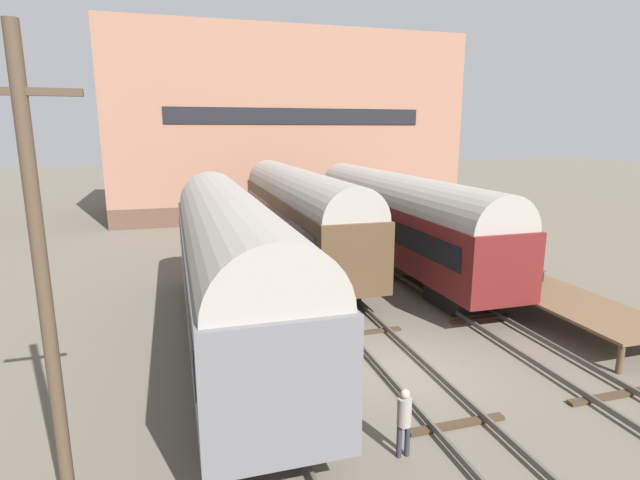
% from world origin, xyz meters
% --- Properties ---
extents(ground_plane, '(200.00, 200.00, 0.00)m').
position_xyz_m(ground_plane, '(0.00, 0.00, 0.00)').
color(ground_plane, '#60594C').
extents(track_left, '(2.60, 60.00, 0.26)m').
position_xyz_m(track_left, '(-4.70, 0.00, 0.14)').
color(track_left, '#4C4742').
rests_on(track_left, ground).
extents(track_middle, '(2.60, 60.00, 0.26)m').
position_xyz_m(track_middle, '(0.00, 0.00, 0.14)').
color(track_middle, '#4C4742').
rests_on(track_middle, ground).
extents(track_right, '(2.60, 60.00, 0.26)m').
position_xyz_m(track_right, '(4.70, 0.00, 0.14)').
color(track_right, '#4C4742').
rests_on(track_right, ground).
extents(train_car_grey, '(3.05, 16.03, 5.30)m').
position_xyz_m(train_car_grey, '(-4.70, 3.32, 3.01)').
color(train_car_grey, black).
rests_on(train_car_grey, ground).
extents(train_car_maroon, '(2.93, 18.28, 5.01)m').
position_xyz_m(train_car_maroon, '(4.70, 10.70, 2.86)').
color(train_car_maroon, black).
rests_on(train_car_maroon, ground).
extents(train_car_brown, '(2.89, 17.94, 5.19)m').
position_xyz_m(train_car_brown, '(0.00, 12.94, 2.97)').
color(train_car_brown, black).
rests_on(train_car_brown, ground).
extents(station_platform, '(2.97, 11.82, 1.02)m').
position_xyz_m(station_platform, '(7.50, 3.82, 0.94)').
color(station_platform, brown).
rests_on(station_platform, ground).
extents(bench, '(1.40, 0.40, 0.91)m').
position_xyz_m(bench, '(7.57, 4.08, 1.50)').
color(bench, brown).
rests_on(bench, station_platform).
extents(person_worker, '(0.32, 0.32, 1.64)m').
position_xyz_m(person_worker, '(-1.79, -3.68, 0.98)').
color(person_worker, '#282833').
rests_on(person_worker, ground).
extents(utility_pole, '(1.80, 0.24, 8.79)m').
position_xyz_m(utility_pole, '(-8.55, -3.74, 4.56)').
color(utility_pole, '#473828').
rests_on(utility_pole, ground).
extents(warehouse_building, '(28.72, 13.36, 15.01)m').
position_xyz_m(warehouse_building, '(3.24, 32.63, 7.51)').
color(warehouse_building, brown).
rests_on(warehouse_building, ground).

